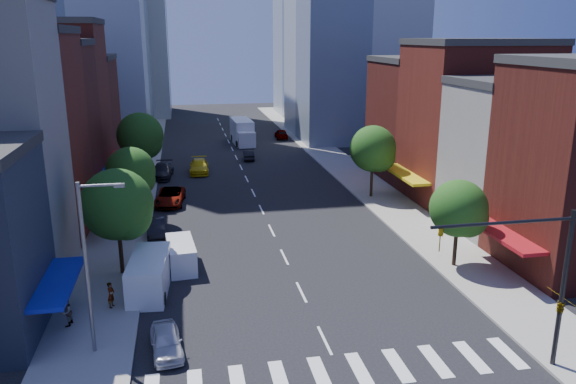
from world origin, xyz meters
name	(u,v)px	position (x,y,z in m)	size (l,w,h in m)	color
ground	(325,340)	(0.00, 0.00, 0.00)	(220.00, 220.00, 0.00)	black
sidewalk_left	(137,175)	(-12.50, 40.00, 0.07)	(5.00, 120.00, 0.15)	gray
sidewalk_right	(342,166)	(12.50, 40.00, 0.07)	(5.00, 120.00, 0.15)	gray
crosswalk	(340,372)	(0.00, -3.00, 0.01)	(19.00, 3.00, 0.01)	silver
bldg_left_2	(0,140)	(-21.00, 20.50, 8.00)	(12.00, 9.00, 16.00)	maroon
bldg_left_3	(28,129)	(-21.00, 29.00, 7.50)	(12.00, 8.00, 15.00)	#4B1712
bldg_left_4	(47,107)	(-21.00, 37.50, 8.50)	(12.00, 9.00, 17.00)	maroon
bldg_left_5	(66,114)	(-21.00, 47.00, 6.50)	(12.00, 10.00, 13.00)	#4B1712
bldg_right_1	(526,158)	(21.00, 15.00, 6.00)	(12.00, 8.00, 12.00)	beige
bldg_right_2	(474,124)	(21.00, 24.00, 7.50)	(12.00, 10.00, 15.00)	maroon
bldg_right_3	(429,120)	(21.00, 34.00, 6.50)	(12.00, 10.00, 13.00)	#4B1712
traffic_signal	(552,291)	(9.94, -4.50, 4.16)	(7.24, 2.24, 8.00)	black
streetlight	(89,258)	(-11.81, 1.00, 5.28)	(2.25, 0.25, 9.00)	slate
tree_left_near	(119,207)	(-11.35, 10.92, 4.87)	(4.80, 4.80, 7.30)	black
tree_left_mid	(132,174)	(-11.35, 21.92, 4.53)	(4.20, 4.20, 6.65)	black
tree_left_far	(142,137)	(-11.35, 35.92, 5.20)	(5.00, 5.00, 7.75)	black
tree_right_near	(461,211)	(11.65, 7.92, 4.19)	(4.00, 4.00, 6.20)	black
tree_right_far	(374,151)	(11.65, 25.92, 4.86)	(4.60, 4.60, 7.20)	black
parked_car_front	(166,341)	(-8.34, 0.39, 0.65)	(1.53, 3.81, 1.30)	silver
parked_car_second	(156,228)	(-9.50, 18.62, 0.68)	(1.43, 4.11, 1.35)	black
parked_car_third	(170,197)	(-8.45, 27.45, 0.77)	(2.54, 5.52, 1.53)	#999999
parked_car_rear	(162,171)	(-9.50, 38.41, 0.80)	(2.25, 5.53, 1.60)	black
cargo_van_near	(149,276)	(-9.51, 7.73, 1.19)	(2.70, 5.79, 2.40)	white
cargo_van_far	(181,255)	(-7.49, 11.40, 0.95)	(2.17, 4.62, 1.91)	silver
taxi	(199,166)	(-5.22, 40.10, 0.79)	(2.20, 5.42, 1.57)	#D7BB0B
traffic_car_oncoming	(249,155)	(1.50, 46.36, 0.64)	(1.35, 3.87, 1.27)	black
traffic_car_far	(281,134)	(8.50, 61.01, 0.75)	(1.78, 4.42, 1.51)	#999999
box_truck	(242,132)	(1.97, 57.96, 1.70)	(3.11, 9.05, 3.60)	white
pedestrian_near	(111,295)	(-11.66, 5.87, 0.94)	(0.58, 0.38, 1.59)	#999999
pedestrian_far	(66,312)	(-13.86, 4.00, 0.98)	(0.81, 0.63, 1.66)	#999999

